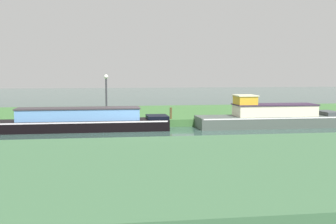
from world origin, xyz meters
TOP-DOWN VIEW (x-y plane):
  - ground_plane at (0.00, 0.00)m, footprint 120.00×120.00m
  - riverbank_far at (0.00, 7.00)m, footprint 72.00×10.00m
  - riverbank_near at (0.00, -9.00)m, footprint 72.00×10.00m
  - slate_barge at (7.10, 1.20)m, footprint 7.82×2.00m
  - black_narrowboat at (-3.67, 1.20)m, footprint 10.95×1.77m
  - lamp_post at (-1.68, 3.22)m, footprint 0.24×0.24m
  - mooring_post_near at (7.96, 2.43)m, footprint 0.20×0.20m
  - mooring_post_far at (1.83, 2.43)m, footprint 0.13×0.13m

SIDE VIEW (x-z plane):
  - ground_plane at x=0.00m, z-range 0.00..0.00m
  - riverbank_far at x=0.00m, z-range 0.00..0.40m
  - riverbank_near at x=0.00m, z-range 0.00..0.40m
  - black_narrowboat at x=-3.67m, z-range -0.12..1.07m
  - slate_barge at x=7.10m, z-range -0.32..1.44m
  - mooring_post_near at x=7.96m, z-range 0.40..1.01m
  - mooring_post_far at x=1.83m, z-range 0.40..1.03m
  - lamp_post at x=-1.68m, z-range 0.75..3.20m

